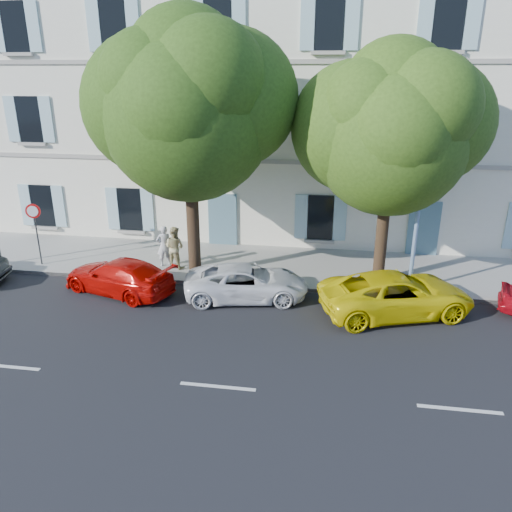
% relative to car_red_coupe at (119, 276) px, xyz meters
% --- Properties ---
extents(ground, '(90.00, 90.00, 0.00)m').
position_rel_car_red_coupe_xyz_m(ground, '(4.89, -1.18, -0.63)').
color(ground, black).
extents(sidewalk, '(36.00, 4.50, 0.15)m').
position_rel_car_red_coupe_xyz_m(sidewalk, '(4.89, 3.27, -0.55)').
color(sidewalk, '#A09E96').
rests_on(sidewalk, ground).
extents(kerb, '(36.00, 0.16, 0.16)m').
position_rel_car_red_coupe_xyz_m(kerb, '(4.89, 1.10, -0.55)').
color(kerb, '#9E998E').
rests_on(kerb, ground).
extents(building, '(28.00, 7.00, 12.00)m').
position_rel_car_red_coupe_xyz_m(building, '(4.89, 9.02, 5.37)').
color(building, white).
rests_on(building, ground).
extents(car_red_coupe, '(4.66, 3.03, 1.26)m').
position_rel_car_red_coupe_xyz_m(car_red_coupe, '(0.00, 0.00, 0.00)').
color(car_red_coupe, '#C50B05').
rests_on(car_red_coupe, ground).
extents(car_white_coupe, '(4.66, 2.76, 1.21)m').
position_rel_car_red_coupe_xyz_m(car_white_coupe, '(4.71, 0.21, -0.02)').
color(car_white_coupe, white).
rests_on(car_white_coupe, ground).
extents(car_yellow_supercar, '(5.56, 3.84, 1.41)m').
position_rel_car_red_coupe_xyz_m(car_yellow_supercar, '(9.85, -0.19, 0.08)').
color(car_yellow_supercar, yellow).
rests_on(car_yellow_supercar, ground).
extents(tree_left, '(6.05, 6.05, 9.38)m').
position_rel_car_red_coupe_xyz_m(tree_left, '(2.42, 1.64, 5.56)').
color(tree_left, '#3A2819').
rests_on(tree_left, sidewalk).
extents(tree_right, '(5.40, 5.40, 8.32)m').
position_rel_car_red_coupe_xyz_m(tree_right, '(9.44, 2.20, 4.86)').
color(tree_right, '#3A2819').
rests_on(tree_right, sidewalk).
extents(road_sign, '(0.59, 0.18, 2.57)m').
position_rel_car_red_coupe_xyz_m(road_sign, '(-4.18, 1.78, 1.38)').
color(road_sign, '#383A3D').
rests_on(road_sign, sidewalk).
extents(street_lamp, '(0.23, 1.56, 7.36)m').
position_rel_car_red_coupe_xyz_m(street_lamp, '(10.51, 1.33, 3.69)').
color(street_lamp, '#7293BF').
rests_on(street_lamp, sidewalk).
extents(pedestrian_a, '(0.74, 0.66, 1.70)m').
position_rel_car_red_coupe_xyz_m(pedestrian_a, '(0.92, 2.46, 0.37)').
color(pedestrian_a, silver).
rests_on(pedestrian_a, sidewalk).
extents(pedestrian_b, '(1.00, 0.88, 1.73)m').
position_rel_car_red_coupe_xyz_m(pedestrian_b, '(1.41, 2.31, 0.38)').
color(pedestrian_b, tan).
rests_on(pedestrian_b, sidewalk).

